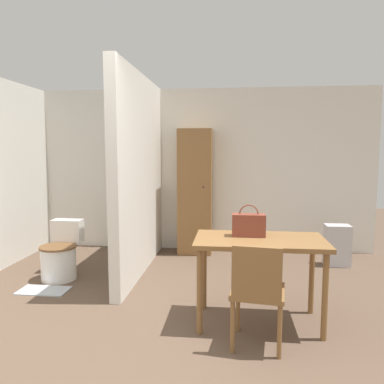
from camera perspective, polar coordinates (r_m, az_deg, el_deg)
ground_plane at (r=2.93m, az=-8.99°, el=-26.03°), size 16.00×16.00×0.00m
wall_back at (r=5.90m, az=-0.38°, el=3.35°), size 5.65×0.12×2.50m
partition_wall at (r=4.83m, az=-7.93°, el=2.60°), size 0.12×2.24×2.50m
dining_table at (r=3.43m, az=10.27°, el=-8.60°), size 1.15×0.64×0.78m
wooden_chair at (r=3.07m, az=9.93°, el=-14.52°), size 0.47×0.47×0.86m
toilet at (r=4.92m, az=-19.39°, el=-9.09°), size 0.44×0.59×0.69m
handbag at (r=3.46m, az=8.63°, el=-4.94°), size 0.30×0.13×0.29m
wooden_cabinet at (r=5.65m, az=0.48°, el=0.04°), size 0.50×0.41×1.88m
bath_mat at (r=4.63m, az=-21.70°, el=-13.77°), size 0.54×0.30×0.01m
space_heater at (r=5.50m, az=21.22°, el=-7.57°), size 0.33×0.23×0.56m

